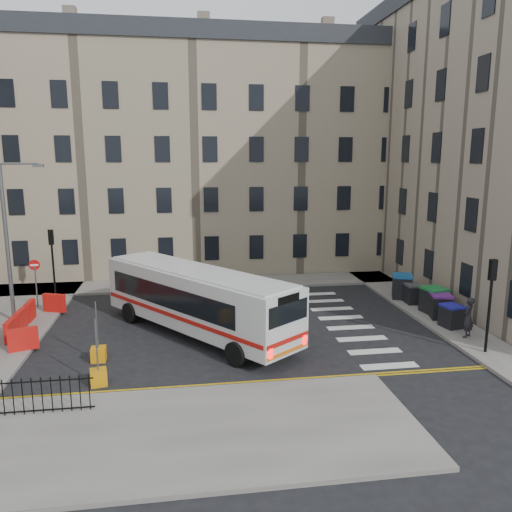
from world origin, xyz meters
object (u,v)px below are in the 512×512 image
object	(u,v)px
wheelie_bin_d	(413,294)
wheelie_bin_e	(402,286)
wheelie_bin_a	(451,316)
bollard_chevron	(99,377)
bollard_yellow	(99,354)
wheelie_bin_c	(434,300)
bus	(196,298)
pedestrian	(468,317)
streetlamp	(7,241)
wheelie_bin_b	(440,306)

from	to	relation	value
wheelie_bin_d	wheelie_bin_e	size ratio (longest dim) A/B	0.69
wheelie_bin_a	bollard_chevron	xyz separation A→B (m)	(-16.39, -3.74, -0.42)
bollard_yellow	bollard_chevron	bearing A→B (deg)	-81.29
wheelie_bin_c	wheelie_bin_e	distance (m)	3.06
bus	wheelie_bin_a	world-z (taller)	bus
wheelie_bin_e	wheelie_bin_a	bearing A→B (deg)	-66.88
pedestrian	bollard_chevron	xyz separation A→B (m)	(-16.37, -2.30, -0.81)
wheelie_bin_e	bollard_yellow	world-z (taller)	wheelie_bin_e
pedestrian	bollard_chevron	bearing A→B (deg)	-31.30
wheelie_bin_e	wheelie_bin_d	bearing A→B (deg)	-59.79
bus	wheelie_bin_a	distance (m)	12.64
wheelie_bin_e	bus	bearing A→B (deg)	-140.33
bollard_yellow	bus	bearing A→B (deg)	32.18
wheelie_bin_a	bollard_yellow	xyz separation A→B (m)	(-16.75, -1.40, -0.42)
wheelie_bin_c	streetlamp	bearing A→B (deg)	164.95
bollard_yellow	wheelie_bin_b	bearing A→B (deg)	9.53
wheelie_bin_d	bollard_yellow	world-z (taller)	wheelie_bin_d
pedestrian	wheelie_bin_a	bearing A→B (deg)	-130.12
bus	wheelie_bin_c	xyz separation A→B (m)	(12.82, 1.07, -0.97)
streetlamp	wheelie_bin_e	size ratio (longest dim) A/B	5.03
wheelie_bin_e	bollard_yellow	distance (m)	17.91
bus	wheelie_bin_c	distance (m)	12.90
streetlamp	bus	world-z (taller)	streetlamp
bus	bollard_chevron	bearing A→B (deg)	-164.97
wheelie_bin_a	pedestrian	bearing A→B (deg)	-101.29
bus	wheelie_bin_c	size ratio (longest dim) A/B	7.51
wheelie_bin_a	wheelie_bin_b	bearing A→B (deg)	72.20
pedestrian	wheelie_bin_d	bearing A→B (deg)	-129.58
wheelie_bin_c	wheelie_bin_d	xyz separation A→B (m)	(-0.28, 1.90, -0.14)
streetlamp	bollard_yellow	world-z (taller)	streetlamp
bus	wheelie_bin_d	distance (m)	12.93
bollard_yellow	wheelie_bin_d	bearing A→B (deg)	18.57
bollard_yellow	bollard_chevron	distance (m)	2.37
streetlamp	bollard_chevron	distance (m)	10.48
wheelie_bin_a	wheelie_bin_d	world-z (taller)	wheelie_bin_a
streetlamp	wheelie_bin_e	xyz separation A→B (m)	(21.66, 1.09, -3.47)
wheelie_bin_c	pedestrian	world-z (taller)	pedestrian
bollard_chevron	wheelie_bin_c	bearing A→B (deg)	19.99
wheelie_bin_d	pedestrian	size ratio (longest dim) A/B	0.58
wheelie_bin_b	bollard_chevron	distance (m)	17.37
wheelie_bin_e	wheelie_bin_b	bearing A→B (deg)	-63.51
wheelie_bin_b	wheelie_bin_c	world-z (taller)	wheelie_bin_c
bollard_yellow	pedestrian	bearing A→B (deg)	-0.15
streetlamp	bollard_yellow	bearing A→B (deg)	-48.12
wheelie_bin_b	wheelie_bin_d	distance (m)	2.79
wheelie_bin_c	pedestrian	xyz separation A→B (m)	(-0.31, -3.77, 0.26)
streetlamp	wheelie_bin_d	size ratio (longest dim) A/B	7.28
bus	wheelie_bin_b	world-z (taller)	bus
wheelie_bin_b	wheelie_bin_d	world-z (taller)	wheelie_bin_b
wheelie_bin_a	wheelie_bin_c	bearing A→B (deg)	72.42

